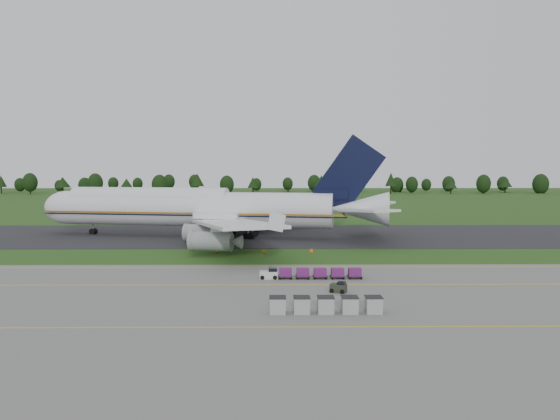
{
  "coord_description": "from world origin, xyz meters",
  "views": [
    {
      "loc": [
        0.5,
        -88.68,
        14.57
      ],
      "look_at": [
        1.38,
        2.0,
        7.5
      ],
      "focal_mm": 35.0,
      "sensor_mm": 36.0,
      "label": 1
    }
  ],
  "objects_px": {
    "edge_markers": "(264,251)",
    "baggage_train": "(309,273)",
    "aircraft": "(201,208)",
    "utility_cart": "(338,288)",
    "uld_row": "(326,305)"
  },
  "relations": [
    {
      "from": "edge_markers",
      "to": "baggage_train",
      "type": "bearing_deg",
      "value": -74.2
    },
    {
      "from": "aircraft",
      "to": "utility_cart",
      "type": "bearing_deg",
      "value": -66.15
    },
    {
      "from": "utility_cart",
      "to": "edge_markers",
      "type": "distance_m",
      "value": 31.62
    },
    {
      "from": "aircraft",
      "to": "uld_row",
      "type": "relative_size",
      "value": 6.72
    },
    {
      "from": "aircraft",
      "to": "edge_markers",
      "type": "xyz_separation_m",
      "value": [
        13.77,
        -21.69,
        -5.78
      ]
    },
    {
      "from": "baggage_train",
      "to": "edge_markers",
      "type": "xyz_separation_m",
      "value": [
        -6.32,
        22.32,
        -0.52
      ]
    },
    {
      "from": "uld_row",
      "to": "edge_markers",
      "type": "height_order",
      "value": "uld_row"
    },
    {
      "from": "baggage_train",
      "to": "edge_markers",
      "type": "bearing_deg",
      "value": 105.8
    },
    {
      "from": "uld_row",
      "to": "edge_markers",
      "type": "xyz_separation_m",
      "value": [
        -6.88,
        39.23,
        -0.62
      ]
    },
    {
      "from": "uld_row",
      "to": "edge_markers",
      "type": "relative_size",
      "value": 0.68
    },
    {
      "from": "aircraft",
      "to": "baggage_train",
      "type": "distance_m",
      "value": 48.67
    },
    {
      "from": "utility_cart",
      "to": "uld_row",
      "type": "bearing_deg",
      "value": -104.51
    },
    {
      "from": "baggage_train",
      "to": "aircraft",
      "type": "bearing_deg",
      "value": 114.53
    },
    {
      "from": "aircraft",
      "to": "baggage_train",
      "type": "height_order",
      "value": "aircraft"
    },
    {
      "from": "aircraft",
      "to": "edge_markers",
      "type": "relative_size",
      "value": 4.55
    }
  ]
}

